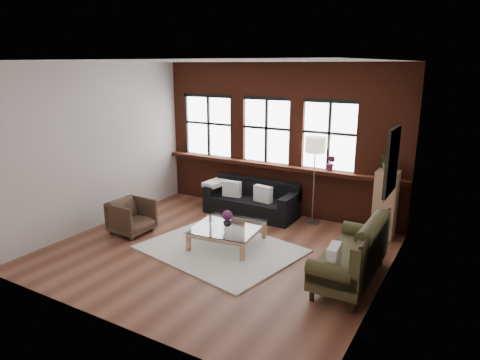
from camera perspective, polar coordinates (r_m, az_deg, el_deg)
The scene contains 26 objects.
floor at distance 7.60m, azimuth -2.96°, elevation -9.33°, with size 5.50×5.50×0.00m, color brown.
ceiling at distance 6.92m, azimuth -3.33°, elevation 15.56°, with size 5.50×5.50×0.00m, color white.
wall_back at distance 9.24m, azimuth 5.40°, elevation 5.45°, with size 5.50×5.50×0.00m, color beige.
wall_front at distance 5.25m, azimuth -18.22°, elevation -2.78°, with size 5.50×5.50×0.00m, color beige.
wall_left at distance 8.87m, azimuth -18.23°, elevation 4.35°, with size 5.00×5.00×0.00m, color beige.
wall_right at distance 6.08m, azimuth 19.14°, elevation -0.47°, with size 5.00×5.00×0.00m, color beige.
brick_backwall at distance 9.19m, azimuth 5.24°, elevation 5.40°, with size 5.50×0.12×3.20m, color #572214, non-canonical shape.
sill_ledge at distance 9.22m, azimuth 4.92°, elevation 1.89°, with size 5.50×0.30×0.08m, color #572214.
window_left at distance 10.05m, azimuth -4.12°, elevation 7.13°, with size 1.38×0.10×1.50m, color black, non-canonical shape.
window_mid at distance 9.30m, azimuth 3.61°, elevation 6.49°, with size 1.38×0.10×1.50m, color black, non-canonical shape.
window_right at distance 8.77m, azimuth 11.85°, elevation 5.67°, with size 1.38×0.10×1.50m, color black, non-canonical shape.
wall_poster at distance 6.31m, azimuth 19.61°, elevation 2.39°, with size 0.05×0.74×0.94m, color black, non-canonical shape.
shag_rug at distance 7.62m, azimuth -2.60°, elevation -9.16°, with size 2.54×1.99×0.03m, color silver.
dark_sofa at distance 9.18m, azimuth 1.51°, elevation -2.54°, with size 1.98×0.80×0.72m, color black, non-canonical shape.
pillow_a at distance 9.24m, azimuth -1.09°, elevation -1.19°, with size 0.40×0.14×0.34m, color white.
pillow_b at distance 8.89m, azimuth 3.09°, elevation -1.87°, with size 0.40×0.14×0.34m, color white.
vintage_settee at distance 6.59m, azimuth 14.55°, elevation -9.08°, with size 0.83×1.86×0.99m, color #363119, non-canonical shape.
pillow_settee at distance 6.07m, azimuth 12.38°, elevation -10.00°, with size 0.14×0.38×0.34m, color white.
armchair at distance 8.47m, azimuth -14.24°, elevation -4.78°, with size 0.70×0.72×0.66m, color #3B291D.
coffee_table at distance 7.72m, azimuth -1.68°, elevation -7.47°, with size 1.14×1.14×0.38m, color tan, non-canonical shape.
vase at distance 7.61m, azimuth -1.70°, elevation -5.58°, with size 0.16×0.16×0.16m, color #B2B2B2.
flowers at distance 7.57m, azimuth -1.70°, elevation -4.74°, with size 0.18×0.18×0.18m, color #60214E.
drawer_chest at distance 8.39m, azimuth 18.80°, elevation -3.10°, with size 0.39×0.39×1.28m, color tan.
potted_plant_top at distance 8.18m, azimuth 19.28°, elevation 2.35°, with size 0.32×0.28×0.36m, color #2D5923.
floor_lamp at distance 8.65m, azimuth 9.85°, elevation 0.32°, with size 0.40×0.40×1.93m, color #A5A5A8, non-canonical shape.
sill_plant at distance 8.72m, azimuth 12.03°, elevation 2.20°, with size 0.18×0.14×0.33m, color #60214E.
Camera 1 is at (3.80, -5.78, 3.15)m, focal length 32.00 mm.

